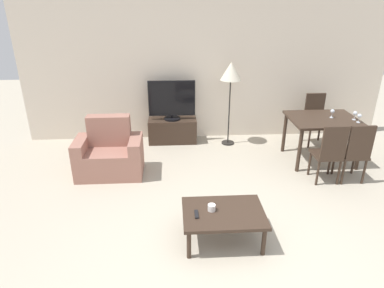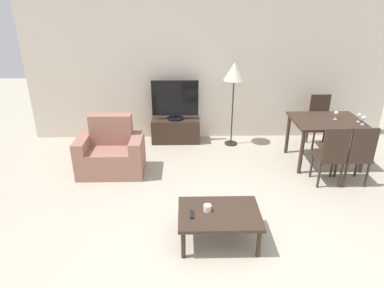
% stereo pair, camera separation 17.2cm
% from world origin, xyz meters
% --- Properties ---
extents(ground_plane, '(18.00, 18.00, 0.00)m').
position_xyz_m(ground_plane, '(0.00, 0.00, 0.00)').
color(ground_plane, '#B2A893').
extents(wall_back, '(6.91, 0.06, 2.70)m').
position_xyz_m(wall_back, '(0.00, 3.75, 1.35)').
color(wall_back, beige).
rests_on(wall_back, ground_plane).
extents(armchair, '(1.03, 0.62, 0.92)m').
position_xyz_m(armchair, '(-1.67, 2.25, 0.33)').
color(armchair, '#9E6B5B').
rests_on(armchair, ground_plane).
extents(tv_stand, '(0.92, 0.40, 0.46)m').
position_xyz_m(tv_stand, '(-0.67, 3.48, 0.23)').
color(tv_stand, '#38281E').
rests_on(tv_stand, ground_plane).
extents(tv, '(0.87, 0.30, 0.74)m').
position_xyz_m(tv, '(-0.67, 3.47, 0.83)').
color(tv, black).
rests_on(tv, tv_stand).
extents(coffee_table, '(0.93, 0.67, 0.39)m').
position_xyz_m(coffee_table, '(-0.11, 0.52, 0.35)').
color(coffee_table, '#38281E').
rests_on(coffee_table, ground_plane).
extents(dining_table, '(1.11, 0.90, 0.77)m').
position_xyz_m(dining_table, '(1.84, 2.52, 0.67)').
color(dining_table, '#38281E').
rests_on(dining_table, ground_plane).
extents(dining_chair_near, '(0.40, 0.40, 0.95)m').
position_xyz_m(dining_chair_near, '(1.65, 1.76, 0.52)').
color(dining_chair_near, '#38281E').
rests_on(dining_chair_near, ground_plane).
extents(dining_chair_far, '(0.40, 0.40, 0.95)m').
position_xyz_m(dining_chair_far, '(2.04, 3.28, 0.52)').
color(dining_chair_far, '#38281E').
rests_on(dining_chair_far, ground_plane).
extents(dining_chair_near_right, '(0.40, 0.40, 0.95)m').
position_xyz_m(dining_chair_near_right, '(2.04, 1.76, 0.52)').
color(dining_chair_near_right, '#38281E').
rests_on(dining_chair_near_right, ground_plane).
extents(floor_lamp, '(0.38, 0.38, 1.56)m').
position_xyz_m(floor_lamp, '(0.39, 3.32, 1.35)').
color(floor_lamp, black).
rests_on(floor_lamp, ground_plane).
extents(remote_primary, '(0.04, 0.15, 0.02)m').
position_xyz_m(remote_primary, '(-0.42, 0.48, 0.40)').
color(remote_primary, black).
rests_on(remote_primary, coffee_table).
extents(cup_white_near, '(0.09, 0.09, 0.08)m').
position_xyz_m(cup_white_near, '(-0.24, 0.56, 0.43)').
color(cup_white_near, white).
rests_on(cup_white_near, coffee_table).
extents(wine_glass_left, '(0.07, 0.07, 0.15)m').
position_xyz_m(wine_glass_left, '(1.98, 2.54, 0.87)').
color(wine_glass_left, silver).
rests_on(wine_glass_left, dining_table).
extents(wine_glass_center, '(0.07, 0.07, 0.15)m').
position_xyz_m(wine_glass_center, '(2.31, 2.29, 0.87)').
color(wine_glass_center, silver).
rests_on(wine_glass_center, dining_table).
extents(wine_glass_right, '(0.07, 0.07, 0.15)m').
position_xyz_m(wine_glass_right, '(2.30, 2.41, 0.87)').
color(wine_glass_right, silver).
rests_on(wine_glass_right, dining_table).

